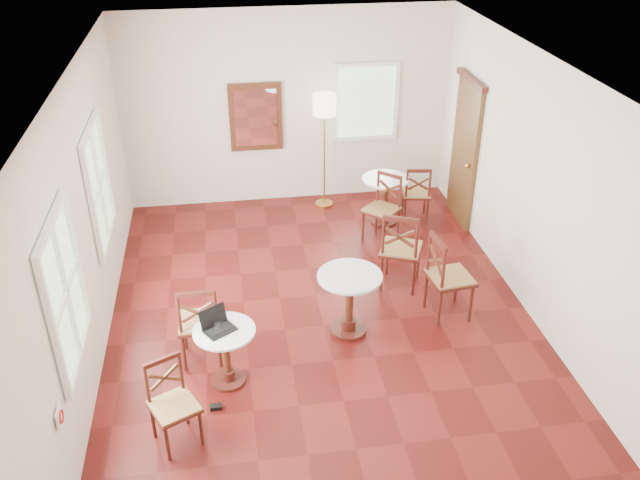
# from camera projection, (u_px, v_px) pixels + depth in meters

# --- Properties ---
(ground) EXTENTS (7.00, 7.00, 0.00)m
(ground) POSITION_uv_depth(u_px,v_px,m) (324.00, 326.00, 7.93)
(ground) COLOR #56110E
(ground) RESTS_ON ground
(room_shell) EXTENTS (5.02, 7.02, 3.01)m
(room_shell) POSITION_uv_depth(u_px,v_px,m) (315.00, 170.00, 7.22)
(room_shell) COLOR silver
(room_shell) RESTS_ON ground
(cafe_table_near) EXTENTS (0.64, 0.64, 0.68)m
(cafe_table_near) POSITION_uv_depth(u_px,v_px,m) (226.00, 350.00, 6.88)
(cafe_table_near) COLOR #481912
(cafe_table_near) RESTS_ON ground
(cafe_table_mid) EXTENTS (0.73, 0.73, 0.78)m
(cafe_table_mid) POSITION_uv_depth(u_px,v_px,m) (349.00, 297.00, 7.61)
(cafe_table_mid) COLOR #481912
(cafe_table_mid) RESTS_ON ground
(cafe_table_back) EXTENTS (0.69, 0.69, 0.73)m
(cafe_table_back) POSITION_uv_depth(u_px,v_px,m) (385.00, 195.00, 9.96)
(cafe_table_back) COLOR #481912
(cafe_table_back) RESTS_ON ground
(chair_near_a) EXTENTS (0.46, 0.46, 1.00)m
(chair_near_a) POSITION_uv_depth(u_px,v_px,m) (200.00, 322.00, 7.16)
(chair_near_a) COLOR #481912
(chair_near_a) RESTS_ON ground
(chair_near_b) EXTENTS (0.55, 0.55, 0.89)m
(chair_near_b) POSITION_uv_depth(u_px,v_px,m) (173.00, 404.00, 6.17)
(chair_near_b) COLOR #481912
(chair_near_b) RESTS_ON ground
(chair_mid_a) EXTENTS (0.66, 0.66, 1.09)m
(chair_mid_a) POSITION_uv_depth(u_px,v_px,m) (401.00, 249.00, 8.41)
(chair_mid_a) COLOR #481912
(chair_mid_a) RESTS_ON ground
(chair_mid_b) EXTENTS (0.55, 0.55, 1.07)m
(chair_mid_b) POSITION_uv_depth(u_px,v_px,m) (448.00, 277.00, 7.87)
(chair_mid_b) COLOR #481912
(chair_mid_b) RESTS_ON ground
(chair_back_a) EXTENTS (0.47, 0.47, 0.90)m
(chair_back_a) POSITION_uv_depth(u_px,v_px,m) (416.00, 193.00, 10.04)
(chair_back_a) COLOR #481912
(chair_back_a) RESTS_ON ground
(chair_back_b) EXTENTS (0.63, 0.63, 0.97)m
(chair_back_b) POSITION_uv_depth(u_px,v_px,m) (382.00, 208.00, 9.51)
(chair_back_b) COLOR #481912
(chair_back_b) RESTS_ON ground
(floor_lamp) EXTENTS (0.35, 0.35, 1.80)m
(floor_lamp) POSITION_uv_depth(u_px,v_px,m) (324.00, 112.00, 9.94)
(floor_lamp) COLOR #BF8C3F
(floor_lamp) RESTS_ON ground
(laptop) EXTENTS (0.39, 0.37, 0.22)m
(laptop) POSITION_uv_depth(u_px,v_px,m) (217.00, 324.00, 6.75)
(laptop) COLOR black
(laptop) RESTS_ON cafe_table_near
(mouse) EXTENTS (0.10, 0.07, 0.04)m
(mouse) POSITION_uv_depth(u_px,v_px,m) (219.00, 322.00, 6.84)
(mouse) COLOR black
(mouse) RESTS_ON cafe_table_near
(navy_mug) EXTENTS (0.11, 0.07, 0.09)m
(navy_mug) POSITION_uv_depth(u_px,v_px,m) (216.00, 318.00, 6.85)
(navy_mug) COLOR black
(navy_mug) RESTS_ON cafe_table_near
(water_glass) EXTENTS (0.06, 0.06, 0.10)m
(water_glass) POSITION_uv_depth(u_px,v_px,m) (218.00, 328.00, 6.71)
(water_glass) COLOR white
(water_glass) RESTS_ON cafe_table_near
(power_adapter) EXTENTS (0.11, 0.07, 0.05)m
(power_adapter) POSITION_uv_depth(u_px,v_px,m) (216.00, 407.00, 6.72)
(power_adapter) COLOR black
(power_adapter) RESTS_ON ground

